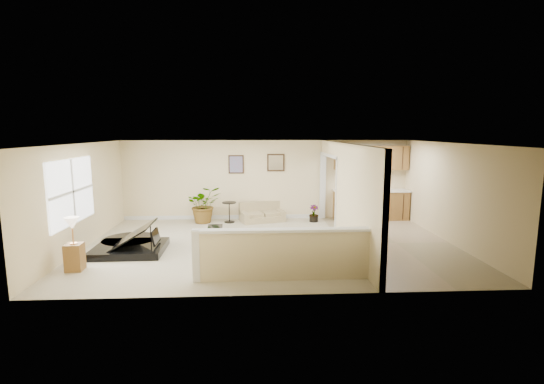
{
  "coord_description": "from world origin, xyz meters",
  "views": [
    {
      "loc": [
        -0.45,
        -9.4,
        2.79
      ],
      "look_at": [
        0.05,
        0.4,
        1.26
      ],
      "focal_mm": 26.0,
      "sensor_mm": 36.0,
      "label": 1
    }
  ],
  "objects_px": {
    "accent_table": "(229,209)",
    "lamp_stand": "(74,248)",
    "piano": "(129,224)",
    "palm_plant": "(204,205)",
    "piano_bench": "(215,237)",
    "small_plant": "(314,215)",
    "loveseat": "(262,212)"
  },
  "relations": [
    {
      "from": "piano",
      "to": "palm_plant",
      "type": "xyz_separation_m",
      "value": [
        1.41,
        2.79,
        -0.07
      ]
    },
    {
      "from": "piano_bench",
      "to": "small_plant",
      "type": "relative_size",
      "value": 1.36
    },
    {
      "from": "piano_bench",
      "to": "loveseat",
      "type": "height_order",
      "value": "loveseat"
    },
    {
      "from": "accent_table",
      "to": "palm_plant",
      "type": "bearing_deg",
      "value": 177.77
    },
    {
      "from": "loveseat",
      "to": "palm_plant",
      "type": "relative_size",
      "value": 1.22
    },
    {
      "from": "piano",
      "to": "palm_plant",
      "type": "distance_m",
      "value": 3.13
    },
    {
      "from": "loveseat",
      "to": "palm_plant",
      "type": "bearing_deg",
      "value": 168.19
    },
    {
      "from": "small_plant",
      "to": "lamp_stand",
      "type": "distance_m",
      "value": 6.82
    },
    {
      "from": "piano_bench",
      "to": "lamp_stand",
      "type": "xyz_separation_m",
      "value": [
        -2.68,
        -1.54,
        0.23
      ]
    },
    {
      "from": "piano",
      "to": "palm_plant",
      "type": "height_order",
      "value": "piano"
    },
    {
      "from": "loveseat",
      "to": "accent_table",
      "type": "relative_size",
      "value": 2.4
    },
    {
      "from": "piano_bench",
      "to": "palm_plant",
      "type": "distance_m",
      "value": 2.65
    },
    {
      "from": "lamp_stand",
      "to": "accent_table",
      "type": "bearing_deg",
      "value": 54.72
    },
    {
      "from": "loveseat",
      "to": "accent_table",
      "type": "bearing_deg",
      "value": 172.97
    },
    {
      "from": "piano",
      "to": "accent_table",
      "type": "xyz_separation_m",
      "value": [
        2.18,
        2.76,
        -0.22
      ]
    },
    {
      "from": "accent_table",
      "to": "piano",
      "type": "bearing_deg",
      "value": -128.33
    },
    {
      "from": "palm_plant",
      "to": "loveseat",
      "type": "bearing_deg",
      "value": 4.11
    },
    {
      "from": "piano",
      "to": "accent_table",
      "type": "distance_m",
      "value": 3.53
    },
    {
      "from": "loveseat",
      "to": "lamp_stand",
      "type": "relative_size",
      "value": 1.39
    },
    {
      "from": "loveseat",
      "to": "small_plant",
      "type": "xyz_separation_m",
      "value": [
        1.6,
        -0.19,
        -0.06
      ]
    },
    {
      "from": "loveseat",
      "to": "lamp_stand",
      "type": "xyz_separation_m",
      "value": [
        -3.89,
        -4.23,
        0.18
      ]
    },
    {
      "from": "piano",
      "to": "piano_bench",
      "type": "xyz_separation_m",
      "value": [
        1.98,
        0.23,
        -0.39
      ]
    },
    {
      "from": "piano",
      "to": "lamp_stand",
      "type": "xyz_separation_m",
      "value": [
        -0.7,
        -1.31,
        -0.16
      ]
    },
    {
      "from": "palm_plant",
      "to": "small_plant",
      "type": "distance_m",
      "value": 3.4
    },
    {
      "from": "accent_table",
      "to": "lamp_stand",
      "type": "distance_m",
      "value": 4.99
    },
    {
      "from": "loveseat",
      "to": "palm_plant",
      "type": "height_order",
      "value": "palm_plant"
    },
    {
      "from": "loveseat",
      "to": "accent_table",
      "type": "xyz_separation_m",
      "value": [
        -1.01,
        -0.16,
        0.12
      ]
    },
    {
      "from": "palm_plant",
      "to": "piano_bench",
      "type": "bearing_deg",
      "value": -77.47
    },
    {
      "from": "piano_bench",
      "to": "loveseat",
      "type": "bearing_deg",
      "value": 65.74
    },
    {
      "from": "piano_bench",
      "to": "small_plant",
      "type": "xyz_separation_m",
      "value": [
        2.81,
        2.5,
        -0.01
      ]
    },
    {
      "from": "piano_bench",
      "to": "accent_table",
      "type": "bearing_deg",
      "value": 85.44
    },
    {
      "from": "accent_table",
      "to": "small_plant",
      "type": "height_order",
      "value": "accent_table"
    }
  ]
}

